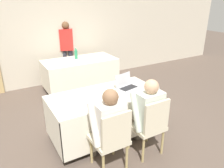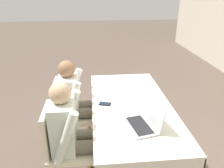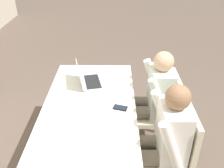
{
  "view_description": "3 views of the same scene",
  "coord_description": "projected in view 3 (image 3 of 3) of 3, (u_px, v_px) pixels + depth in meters",
  "views": [
    {
      "loc": [
        -1.48,
        -2.75,
        2.18
      ],
      "look_at": [
        0.0,
        -0.21,
        1.0
      ],
      "focal_mm": 35.0,
      "sensor_mm": 36.0,
      "label": 1
    },
    {
      "loc": [
        2.1,
        -0.42,
        1.94
      ],
      "look_at": [
        0.0,
        -0.21,
        1.0
      ],
      "focal_mm": 35.0,
      "sensor_mm": 36.0,
      "label": 2
    },
    {
      "loc": [
        -1.88,
        -0.23,
        2.11
      ],
      "look_at": [
        0.0,
        -0.21,
        1.0
      ],
      "focal_mm": 40.0,
      "sensor_mm": 36.0,
      "label": 3
    }
  ],
  "objects": [
    {
      "name": "ground_plane",
      "position": [
        92.0,
        164.0,
        2.69
      ],
      "size": [
        24.0,
        24.0,
        0.0
      ],
      "primitive_type": "plane",
      "color": "brown"
    },
    {
      "name": "conference_table_near",
      "position": [
        90.0,
        122.0,
        2.4
      ],
      "size": [
        1.76,
        0.87,
        0.75
      ],
      "color": "silver",
      "rests_on": "ground_plane"
    },
    {
      "name": "laptop",
      "position": [
        89.0,
        80.0,
        2.66
      ],
      "size": [
        0.4,
        0.33,
        0.23
      ],
      "rotation": [
        0.0,
        0.0,
        0.21
      ],
      "color": "#B7B7BC",
      "rests_on": "conference_table_near"
    },
    {
      "name": "cell_phone",
      "position": [
        120.0,
        108.0,
        2.29
      ],
      "size": [
        0.11,
        0.14,
        0.01
      ],
      "rotation": [
        0.0,
        0.0,
        -0.31
      ],
      "color": "black",
      "rests_on": "conference_table_near"
    },
    {
      "name": "paper_beside_laptop",
      "position": [
        105.0,
        72.0,
        2.91
      ],
      "size": [
        0.23,
        0.31,
        0.0
      ],
      "rotation": [
        0.0,
        0.0,
        0.08
      ],
      "color": "white",
      "rests_on": "conference_table_near"
    },
    {
      "name": "paper_centre_table",
      "position": [
        86.0,
        107.0,
        2.31
      ],
      "size": [
        0.26,
        0.33,
        0.0
      ],
      "rotation": [
        0.0,
        0.0,
        0.2
      ],
      "color": "white",
      "rests_on": "conference_table_near"
    },
    {
      "name": "chair_near_left",
      "position": [
        172.0,
        152.0,
        2.16
      ],
      "size": [
        0.44,
        0.44,
        0.91
      ],
      "rotation": [
        0.0,
        0.0,
        3.14
      ],
      "color": "tan",
      "rests_on": "ground_plane"
    },
    {
      "name": "chair_near_right",
      "position": [
        161.0,
        109.0,
        2.7
      ],
      "size": [
        0.44,
        0.44,
        0.91
      ],
      "rotation": [
        0.0,
        0.0,
        3.14
      ],
      "color": "tan",
      "rests_on": "ground_plane"
    },
    {
      "name": "person_checkered_shirt",
      "position": [
        162.0,
        138.0,
        2.08
      ],
      "size": [
        0.5,
        0.52,
        1.17
      ],
      "rotation": [
        0.0,
        0.0,
        3.14
      ],
      "color": "#665B4C",
      "rests_on": "ground_plane"
    },
    {
      "name": "person_white_shirt",
      "position": [
        152.0,
        97.0,
        2.62
      ],
      "size": [
        0.5,
        0.52,
        1.17
      ],
      "rotation": [
        0.0,
        0.0,
        3.14
      ],
      "color": "#665B4C",
      "rests_on": "ground_plane"
    }
  ]
}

